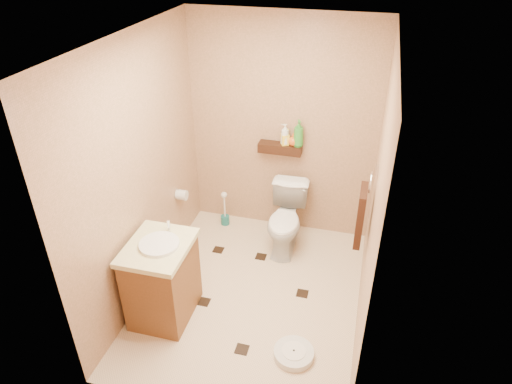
# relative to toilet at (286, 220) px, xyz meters

# --- Properties ---
(ground) EXTENTS (2.50, 2.50, 0.00)m
(ground) POSITION_rel_toilet_xyz_m (-0.16, -0.83, -0.35)
(ground) COLOR beige
(ground) RESTS_ON ground
(wall_back) EXTENTS (2.00, 0.04, 2.40)m
(wall_back) POSITION_rel_toilet_xyz_m (-0.16, 0.42, 0.85)
(wall_back) COLOR tan
(wall_back) RESTS_ON ground
(wall_front) EXTENTS (2.00, 0.04, 2.40)m
(wall_front) POSITION_rel_toilet_xyz_m (-0.16, -2.08, 0.85)
(wall_front) COLOR tan
(wall_front) RESTS_ON ground
(wall_left) EXTENTS (0.04, 2.50, 2.40)m
(wall_left) POSITION_rel_toilet_xyz_m (-1.16, -0.83, 0.85)
(wall_left) COLOR tan
(wall_left) RESTS_ON ground
(wall_right) EXTENTS (0.04, 2.50, 2.40)m
(wall_right) POSITION_rel_toilet_xyz_m (0.84, -0.83, 0.85)
(wall_right) COLOR tan
(wall_right) RESTS_ON ground
(ceiling) EXTENTS (2.00, 2.50, 0.02)m
(ceiling) POSITION_rel_toilet_xyz_m (-0.16, -0.83, 2.05)
(ceiling) COLOR white
(ceiling) RESTS_ON wall_back
(wall_shelf) EXTENTS (0.46, 0.14, 0.10)m
(wall_shelf) POSITION_rel_toilet_xyz_m (-0.16, 0.34, 0.67)
(wall_shelf) COLOR black
(wall_shelf) RESTS_ON wall_back
(floor_accents) EXTENTS (1.23, 1.33, 0.01)m
(floor_accents) POSITION_rel_toilet_xyz_m (-0.13, -0.84, -0.35)
(floor_accents) COLOR black
(floor_accents) RESTS_ON ground
(toilet) EXTENTS (0.42, 0.70, 0.70)m
(toilet) POSITION_rel_toilet_xyz_m (0.00, 0.00, 0.00)
(toilet) COLOR white
(toilet) RESTS_ON ground
(vanity) EXTENTS (0.53, 0.64, 0.90)m
(vanity) POSITION_rel_toilet_xyz_m (-0.86, -1.24, 0.05)
(vanity) COLOR brown
(vanity) RESTS_ON ground
(bathroom_scale) EXTENTS (0.43, 0.43, 0.07)m
(bathroom_scale) POSITION_rel_toilet_xyz_m (0.37, -1.42, -0.32)
(bathroom_scale) COLOR silver
(bathroom_scale) RESTS_ON ground
(toilet_brush) EXTENTS (0.10, 0.10, 0.44)m
(toilet_brush) POSITION_rel_toilet_xyz_m (-0.77, 0.24, -0.20)
(toilet_brush) COLOR #196565
(toilet_brush) RESTS_ON ground
(towel_ring) EXTENTS (0.12, 0.30, 0.76)m
(towel_ring) POSITION_rel_toilet_xyz_m (0.76, -0.58, 0.59)
(towel_ring) COLOR silver
(towel_ring) RESTS_ON wall_right
(toilet_paper) EXTENTS (0.12, 0.11, 0.12)m
(toilet_paper) POSITION_rel_toilet_xyz_m (-1.10, -0.18, 0.25)
(toilet_paper) COLOR silver
(toilet_paper) RESTS_ON wall_left
(bottle_a) EXTENTS (0.11, 0.11, 0.23)m
(bottle_a) POSITION_rel_toilet_xyz_m (-0.11, 0.34, 0.83)
(bottle_a) COLOR silver
(bottle_a) RESTS_ON wall_shelf
(bottle_b) EXTENTS (0.11, 0.11, 0.17)m
(bottle_b) POSITION_rel_toilet_xyz_m (-0.11, 0.34, 0.81)
(bottle_b) COLOR yellow
(bottle_b) RESTS_ON wall_shelf
(bottle_c) EXTENTS (0.11, 0.11, 0.14)m
(bottle_c) POSITION_rel_toilet_xyz_m (-0.02, 0.34, 0.79)
(bottle_c) COLOR #D15818
(bottle_c) RESTS_ON wall_shelf
(bottle_d) EXTENTS (0.14, 0.14, 0.29)m
(bottle_d) POSITION_rel_toilet_xyz_m (0.03, 0.34, 0.86)
(bottle_d) COLOR #30872D
(bottle_d) RESTS_ON wall_shelf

